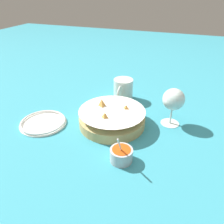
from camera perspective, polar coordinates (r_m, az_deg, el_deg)
ground_plane at (r=0.90m, az=-1.54°, el=-2.68°), size 4.00×4.00×0.00m
food_basket at (r=0.87m, az=-0.02°, el=-1.57°), size 0.26×0.26×0.09m
sauce_cup at (r=0.71m, az=2.44°, el=-10.98°), size 0.08×0.07×0.12m
wine_glass at (r=0.88m, az=15.75°, el=2.93°), size 0.09×0.09×0.15m
beer_mug at (r=1.07m, az=3.06°, el=5.67°), size 0.13×0.09×0.10m
side_plate at (r=0.93m, az=-17.55°, el=-2.59°), size 0.19×0.19×0.01m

